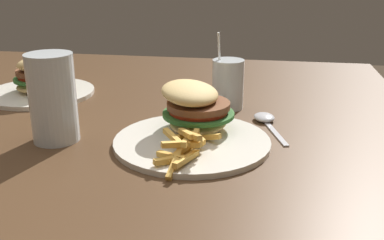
{
  "coord_description": "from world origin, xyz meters",
  "views": [
    {
      "loc": [
        -0.77,
        -0.35,
        1.03
      ],
      "look_at": [
        -0.03,
        -0.23,
        0.76
      ],
      "focal_mm": 42.0,
      "sensor_mm": 36.0,
      "label": 1
    }
  ],
  "objects": [
    {
      "name": "juice_glass",
      "position": [
        0.19,
        -0.27,
        0.76
      ],
      "size": [
        0.07,
        0.07,
        0.17
      ],
      "color": "silver",
      "rests_on": "dining_table"
    },
    {
      "name": "meal_plate_near",
      "position": [
        -0.0,
        -0.23,
        0.75
      ],
      "size": [
        0.29,
        0.28,
        0.11
      ],
      "color": "silver",
      "rests_on": "dining_table"
    },
    {
      "name": "dining_table",
      "position": [
        0.0,
        0.0,
        0.62
      ],
      "size": [
        1.42,
        1.36,
        0.71
      ],
      "color": "#4C331E",
      "rests_on": "ground_plane"
    },
    {
      "name": "meal_plate_far",
      "position": [
        0.21,
        0.19,
        0.75
      ],
      "size": [
        0.26,
        0.26,
        0.1
      ],
      "color": "silver",
      "rests_on": "dining_table"
    },
    {
      "name": "spoon",
      "position": [
        0.11,
        -0.36,
        0.72
      ],
      "size": [
        0.17,
        0.07,
        0.01
      ],
      "rotation": [
        0.0,
        0.0,
        0.3
      ],
      "color": "silver",
      "rests_on": "dining_table"
    },
    {
      "name": "beer_glass",
      "position": [
        -0.05,
        0.02,
        0.79
      ],
      "size": [
        0.08,
        0.08,
        0.16
      ],
      "color": "silver",
      "rests_on": "dining_table"
    }
  ]
}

